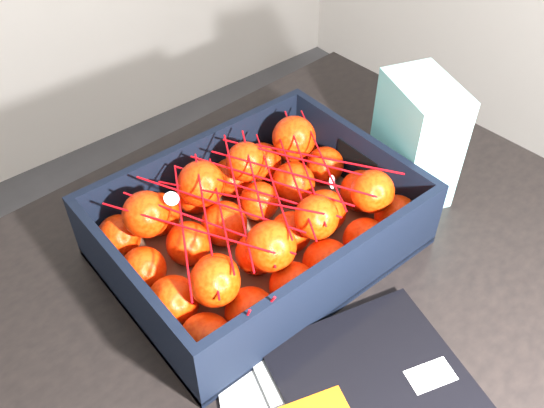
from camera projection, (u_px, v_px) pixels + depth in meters
table at (244, 369)px, 0.82m from camera, size 1.24×0.87×0.75m
produce_crate at (258, 232)px, 0.83m from camera, size 0.41×0.31×0.11m
clementine_heap at (259, 221)px, 0.81m from camera, size 0.39×0.28×0.11m
mesh_net at (256, 196)px, 0.77m from camera, size 0.34×0.27×0.09m
retail_carton at (416, 139)px, 0.88m from camera, size 0.12×0.15×0.19m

